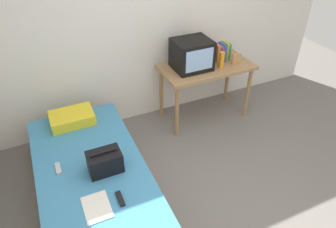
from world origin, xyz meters
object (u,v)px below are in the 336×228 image
Objects in this scene: desk at (206,72)px; remote_silver at (58,168)px; magazine at (97,207)px; book_row at (222,52)px; picture_frame at (236,59)px; pillow at (72,118)px; water_bottle at (222,60)px; handbag at (105,162)px; tv at (192,55)px; bed at (94,186)px; remote_dark at (120,199)px.

desk is 2.11m from remote_silver.
magazine is at bearing -143.25° from desk.
book_row is (0.25, 0.07, 0.21)m from desk.
picture_frame is 0.30× the size of pillow.
water_bottle reaches higher than desk.
book_row is at bearing 4.34° from pillow.
picture_frame is 2.09m from pillow.
magazine is (-0.18, -0.38, -0.10)m from handbag.
tv is 0.59m from picture_frame.
handbag is at bearing -154.63° from water_bottle.
tv reaches higher than remote_silver.
bed is 4.34× the size of pillow.
handbag is at bearing -149.40° from desk.
picture_frame is 0.46× the size of handbag.
bed is 6.67× the size of handbag.
pillow is 0.71m from remote_silver.
tv is 1.97m from remote_silver.
bed is 9.80× the size of water_bottle.
bed is 6.90× the size of magazine.
remote_silver is at bearing 126.42° from remote_dark.
tv is (1.48, 0.87, 0.71)m from bed.
water_bottle is at bearing -177.36° from picture_frame.
water_bottle reaches higher than remote_dark.
pillow is (-1.97, -0.15, -0.35)m from book_row.
remote_silver is at bearing 111.43° from magazine.
remote_dark is at bearing -72.54° from bed.
water_bottle reaches higher than picture_frame.
picture_frame is 2.28m from remote_dark.
handbag is (-1.70, -0.81, -0.30)m from water_bottle.
bed is at bearing -160.05° from picture_frame.
remote_silver is (-2.32, -0.63, -0.36)m from picture_frame.
handbag is at bearing 64.77° from magazine.
magazine is (-1.88, -1.18, -0.40)m from water_bottle.
tv reaches higher than handbag.
desk is at bearing 36.75° from magazine.
picture_frame is (0.10, -0.18, -0.04)m from book_row.
pillow is at bearing -175.66° from book_row.
desk is 0.41m from picture_frame.
magazine is (-2.10, -1.19, -0.36)m from picture_frame.
desk is 2.04m from remote_dark.
water_bottle is at bearing -122.00° from book_row.
desk is 1.72m from pillow.
desk is (1.69, 0.85, 0.43)m from bed.
pillow is at bearing 91.47° from bed.
picture_frame is 0.88× the size of remote_dark.
book_row reaches higher than magazine.
pillow reaches higher than remote_silver.
book_row is at bearing 20.16° from remote_silver.
handbag is at bearing 92.72° from remote_dark.
book_row is 0.21m from picture_frame.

